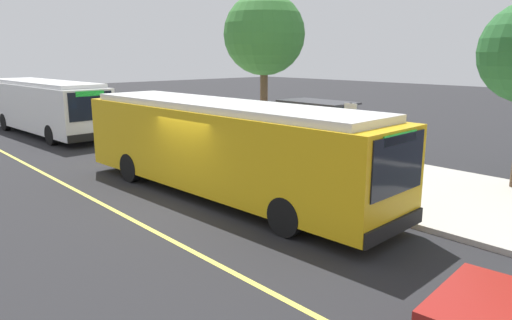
% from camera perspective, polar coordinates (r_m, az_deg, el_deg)
% --- Properties ---
extents(ground_plane, '(120.00, 120.00, 0.00)m').
position_cam_1_polar(ground_plane, '(14.61, -7.59, -4.86)').
color(ground_plane, '#232326').
extents(sidewalk_curb, '(44.00, 6.40, 0.15)m').
position_cam_1_polar(sidewalk_curb, '(18.52, 7.85, -0.91)').
color(sidewalk_curb, '#B7B2A8').
rests_on(sidewalk_curb, ground_plane).
extents(lane_stripe_center, '(36.00, 0.14, 0.01)m').
position_cam_1_polar(lane_stripe_center, '(13.56, -15.31, -6.58)').
color(lane_stripe_center, '#E0D64C').
rests_on(lane_stripe_center, ground_plane).
extents(transit_bus_main, '(12.01, 3.13, 2.95)m').
position_cam_1_polar(transit_bus_main, '(14.63, -4.04, 1.77)').
color(transit_bus_main, gold).
rests_on(transit_bus_main, ground_plane).
extents(transit_bus_second, '(10.92, 3.14, 2.95)m').
position_cam_1_polar(transit_bus_second, '(28.68, -23.93, 6.01)').
color(transit_bus_second, white).
rests_on(transit_bus_second, ground_plane).
extents(bus_shelter, '(2.90, 1.60, 2.48)m').
position_cam_1_polar(bus_shelter, '(18.54, 7.23, 4.92)').
color(bus_shelter, '#333338').
rests_on(bus_shelter, sidewalk_curb).
extents(waiting_bench, '(1.60, 0.48, 0.95)m').
position_cam_1_polar(waiting_bench, '(18.30, 7.88, 0.72)').
color(waiting_bench, brown).
rests_on(waiting_bench, sidewalk_curb).
extents(route_sign_post, '(0.44, 0.08, 2.80)m').
position_cam_1_polar(route_sign_post, '(14.61, 11.18, 2.90)').
color(route_sign_post, '#333338').
rests_on(route_sign_post, sidewalk_curb).
extents(pedestrian_commuter, '(0.24, 0.40, 1.69)m').
position_cam_1_polar(pedestrian_commuter, '(18.87, -0.71, 2.69)').
color(pedestrian_commuter, '#282D47').
rests_on(pedestrian_commuter, sidewalk_curb).
extents(street_tree_near_shelter, '(3.77, 3.77, 7.01)m').
position_cam_1_polar(street_tree_near_shelter, '(22.65, 0.98, 14.81)').
color(street_tree_near_shelter, brown).
rests_on(street_tree_near_shelter, sidewalk_curb).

